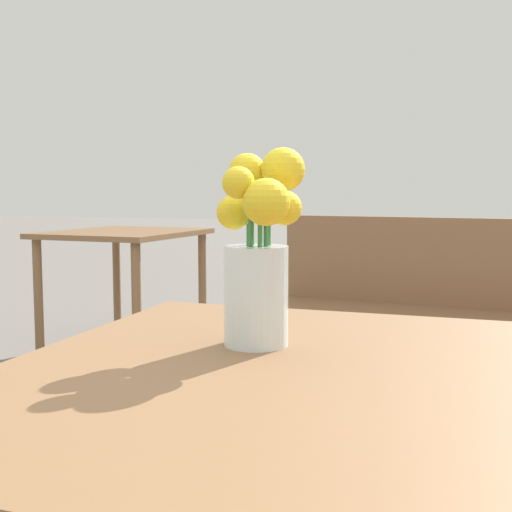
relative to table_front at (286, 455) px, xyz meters
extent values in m
cube|color=brown|center=(0.00, 0.00, 0.10)|extent=(0.80, 0.88, 0.03)
cylinder|color=brown|center=(-0.33, 0.34, -0.27)|extent=(0.05, 0.05, 0.71)
cylinder|color=silver|center=(-0.09, 0.11, 0.19)|extent=(0.10, 0.10, 0.15)
cylinder|color=silver|center=(-0.09, 0.11, 0.16)|extent=(0.08, 0.08, 0.08)
cylinder|color=#337038|center=(-0.07, 0.11, 0.22)|extent=(0.01, 0.01, 0.18)
sphere|color=yellow|center=(-0.04, 0.11, 0.32)|extent=(0.05, 0.05, 0.05)
cylinder|color=#337038|center=(-0.07, 0.13, 0.24)|extent=(0.01, 0.01, 0.23)
sphere|color=yellow|center=(-0.06, 0.15, 0.38)|extent=(0.07, 0.07, 0.07)
cylinder|color=#337038|center=(-0.10, 0.13, 0.24)|extent=(0.01, 0.01, 0.23)
sphere|color=yellow|center=(-0.12, 0.15, 0.37)|extent=(0.06, 0.06, 0.06)
cylinder|color=#337038|center=(-0.10, 0.11, 0.21)|extent=(0.01, 0.01, 0.17)
sphere|color=yellow|center=(-0.13, 0.12, 0.31)|extent=(0.05, 0.05, 0.05)
cylinder|color=#337038|center=(-0.09, 0.09, 0.23)|extent=(0.01, 0.01, 0.22)
sphere|color=yellow|center=(-0.10, 0.07, 0.36)|extent=(0.05, 0.05, 0.05)
cylinder|color=#337038|center=(-0.07, 0.09, 0.22)|extent=(0.01, 0.01, 0.18)
sphere|color=yellow|center=(-0.05, 0.07, 0.33)|extent=(0.07, 0.07, 0.07)
cube|color=brown|center=(0.04, 2.04, -0.18)|extent=(1.62, 0.45, 0.02)
cube|color=brown|center=(0.04, 2.20, 0.03)|extent=(1.60, 0.12, 0.40)
cube|color=brown|center=(-0.71, 2.08, -0.41)|extent=(0.08, 0.33, 0.43)
cube|color=brown|center=(-1.85, 2.45, 0.10)|extent=(0.76, 0.89, 0.03)
cylinder|color=brown|center=(-2.17, 2.07, -0.27)|extent=(0.05, 0.05, 0.71)
cylinder|color=brown|center=(-1.53, 2.07, -0.27)|extent=(0.05, 0.05, 0.71)
cylinder|color=brown|center=(-2.16, 2.83, -0.27)|extent=(0.05, 0.05, 0.71)
cylinder|color=brown|center=(-1.53, 2.83, -0.27)|extent=(0.05, 0.05, 0.71)
camera|label=1|loc=(0.26, -0.77, 0.34)|focal=45.00mm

